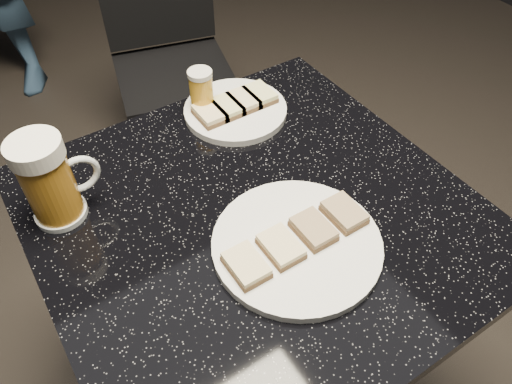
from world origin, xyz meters
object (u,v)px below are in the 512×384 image
plate_large (297,244)px  beer_mug (49,180)px  table (256,290)px  beer_tumbler (202,93)px  chair (170,56)px  plate_small (235,110)px

plate_large → beer_mug: 0.40m
table → beer_tumbler: size_ratio=7.65×
plate_large → table: plate_large is taller
plate_large → chair: (0.24, 1.01, -0.26)m
plate_small → chair: 0.73m
plate_small → table: (-0.11, -0.25, -0.25)m
beer_tumbler → chair: (0.20, 0.63, -0.30)m
beer_mug → plate_small: bearing=10.9°
beer_mug → plate_large: bearing=-43.4°
plate_large → plate_small: same height
plate_small → chair: (0.14, 0.67, -0.26)m
table → beer_tumbler: 0.41m
beer_mug → chair: 0.97m
beer_mug → chair: beer_mug is taller
plate_small → beer_mug: beer_mug is taller
table → beer_mug: 0.46m
plate_small → beer_mug: 0.40m
plate_large → plate_small: bearing=74.0°
plate_large → beer_tumbler: bearing=83.4°
plate_large → beer_tumbler: beer_tumbler is taller
plate_large → table: (-0.01, 0.10, -0.25)m
plate_large → plate_small: 0.36m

